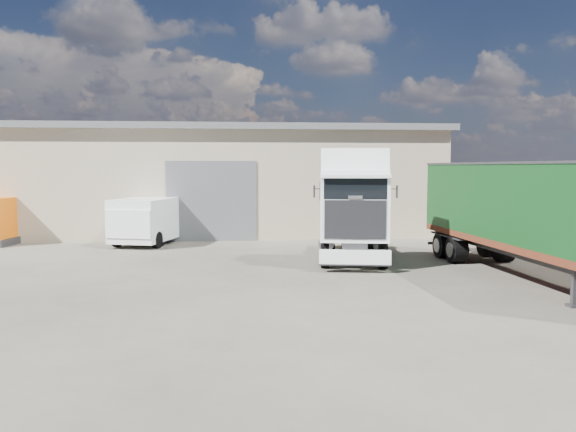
{
  "coord_description": "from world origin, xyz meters",
  "views": [
    {
      "loc": [
        -0.79,
        -15.28,
        3.32
      ],
      "look_at": [
        0.83,
        3.0,
        1.72
      ],
      "focal_mm": 35.0,
      "sensor_mm": 36.0,
      "label": 1
    }
  ],
  "objects": [
    {
      "name": "box_trailer",
      "position": [
        7.75,
        0.6,
        2.12
      ],
      "size": [
        2.71,
        10.55,
        3.48
      ],
      "rotation": [
        0.0,
        0.0,
        0.05
      ],
      "color": "#2D2D30",
      "rests_on": "ground"
    },
    {
      "name": "tractor_unit",
      "position": [
        3.17,
        3.76,
        1.65
      ],
      "size": [
        3.17,
        6.13,
        3.93
      ],
      "rotation": [
        0.0,
        0.0,
        -0.17
      ],
      "color": "black",
      "rests_on": "ground"
    },
    {
      "name": "brick_boundary_wall",
      "position": [
        11.5,
        6.0,
        1.25
      ],
      "size": [
        0.35,
        26.0,
        2.5
      ],
      "primitive_type": "cube",
      "color": "maroon",
      "rests_on": "ground"
    },
    {
      "name": "panel_van",
      "position": [
        -4.57,
        9.6,
        1.03
      ],
      "size": [
        3.27,
        5.22,
        1.99
      ],
      "rotation": [
        0.0,
        0.0,
        -0.29
      ],
      "color": "black",
      "rests_on": "ground"
    },
    {
      "name": "ground",
      "position": [
        0.0,
        0.0,
        0.0
      ],
      "size": [
        120.0,
        120.0,
        0.0
      ],
      "primitive_type": "plane",
      "color": "black",
      "rests_on": "ground"
    },
    {
      "name": "warehouse",
      "position": [
        -6.0,
        16.0,
        2.66
      ],
      "size": [
        30.6,
        12.6,
        5.42
      ],
      "color": "#B6A58C",
      "rests_on": "ground"
    }
  ]
}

